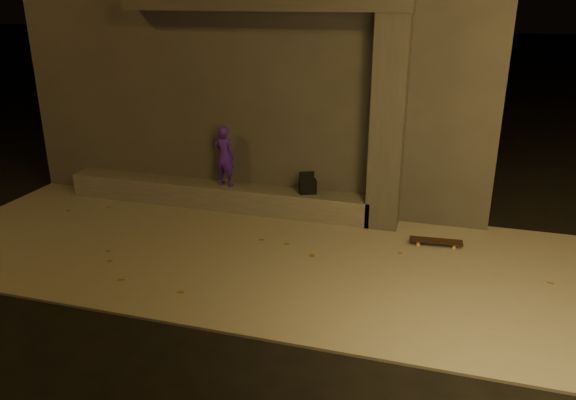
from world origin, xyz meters
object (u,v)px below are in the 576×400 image
(column, at_px, (388,125))
(backpack, at_px, (308,185))
(skateboard, at_px, (436,241))
(skateboarder, at_px, (225,156))

(column, bearing_deg, backpack, -180.00)
(column, relative_size, skateboard, 4.19)
(skateboarder, bearing_deg, backpack, -170.80)
(column, relative_size, skateboarder, 3.14)
(backpack, height_order, skateboard, backpack)
(skateboarder, distance_m, skateboard, 4.12)
(skateboard, bearing_deg, backpack, 160.35)
(backpack, bearing_deg, column, -22.83)
(column, xyz_separation_m, skateboarder, (-2.99, 0.00, -0.78))
(skateboarder, xyz_separation_m, backpack, (1.61, -0.00, -0.42))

